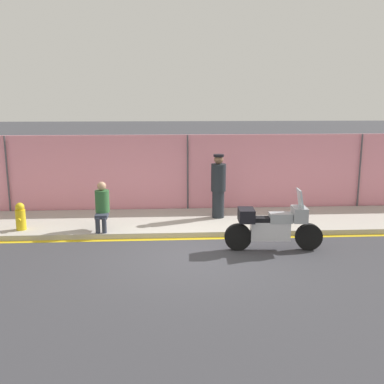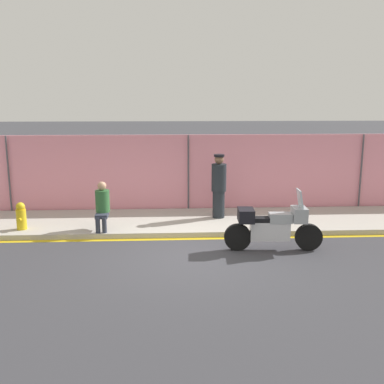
{
  "view_description": "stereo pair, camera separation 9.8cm",
  "coord_description": "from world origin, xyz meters",
  "px_view_note": "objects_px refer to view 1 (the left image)",
  "views": [
    {
      "loc": [
        -0.69,
        -9.57,
        3.5
      ],
      "look_at": [
        -0.02,
        1.48,
        1.17
      ],
      "focal_mm": 42.0,
      "sensor_mm": 36.0,
      "label": 1
    },
    {
      "loc": [
        -0.59,
        -9.58,
        3.5
      ],
      "look_at": [
        -0.02,
        1.48,
        1.17
      ],
      "focal_mm": 42.0,
      "sensor_mm": 36.0,
      "label": 2
    }
  ],
  "objects_px": {
    "officer_standing": "(218,186)",
    "person_seated_on_curb": "(102,204)",
    "motorcycle": "(273,226)",
    "fire_hydrant": "(20,217)"
  },
  "relations": [
    {
      "from": "officer_standing",
      "to": "person_seated_on_curb",
      "type": "bearing_deg",
      "value": -162.1
    },
    {
      "from": "officer_standing",
      "to": "person_seated_on_curb",
      "type": "relative_size",
      "value": 1.45
    },
    {
      "from": "motorcycle",
      "to": "officer_standing",
      "type": "bearing_deg",
      "value": 114.59
    },
    {
      "from": "motorcycle",
      "to": "officer_standing",
      "type": "relative_size",
      "value": 1.26
    },
    {
      "from": "officer_standing",
      "to": "fire_hydrant",
      "type": "height_order",
      "value": "officer_standing"
    },
    {
      "from": "motorcycle",
      "to": "person_seated_on_curb",
      "type": "distance_m",
      "value": 4.39
    },
    {
      "from": "fire_hydrant",
      "to": "motorcycle",
      "type": "bearing_deg",
      "value": -14.12
    },
    {
      "from": "person_seated_on_curb",
      "to": "officer_standing",
      "type": "bearing_deg",
      "value": 17.9
    },
    {
      "from": "fire_hydrant",
      "to": "person_seated_on_curb",
      "type": "bearing_deg",
      "value": -2.33
    },
    {
      "from": "officer_standing",
      "to": "fire_hydrant",
      "type": "distance_m",
      "value": 5.37
    }
  ]
}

